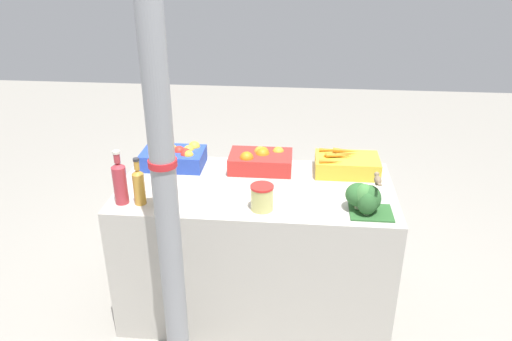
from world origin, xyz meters
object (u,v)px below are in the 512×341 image
object	(u,v)px
orange_crate	(261,160)
broccoli_pile	(365,198)
juice_bottle_amber	(139,185)
sparrow_bird	(378,179)
juice_bottle_ruby	(120,181)
support_pole	(165,187)
carrot_crate	(346,164)
juice_bottle_golden	(161,185)
apple_crate	(175,157)
pickle_jar	(262,197)

from	to	relation	value
orange_crate	broccoli_pile	bearing A→B (deg)	-39.65
orange_crate	juice_bottle_amber	xyz separation A→B (m)	(-0.60, -0.49, 0.05)
juice_bottle_amber	sparrow_bird	world-z (taller)	juice_bottle_amber
juice_bottle_ruby	sparrow_bird	size ratio (longest dim) A/B	2.21
support_pole	broccoli_pile	world-z (taller)	support_pole
support_pole	sparrow_bird	distance (m)	1.07
carrot_crate	juice_bottle_amber	bearing A→B (deg)	-156.42
carrot_crate	sparrow_bird	bearing A→B (deg)	-76.38
broccoli_pile	orange_crate	bearing A→B (deg)	140.35
juice_bottle_golden	sparrow_bird	size ratio (longest dim) A/B	2.04
carrot_crate	broccoli_pile	distance (m)	0.48
orange_crate	carrot_crate	distance (m)	0.51
orange_crate	broccoli_pile	distance (m)	0.74
apple_crate	sparrow_bird	xyz separation A→B (m)	(1.16, -0.47, 0.13)
sparrow_bird	orange_crate	bearing A→B (deg)	51.88
broccoli_pile	juice_bottle_amber	xyz separation A→B (m)	(-1.17, -0.02, 0.03)
broccoli_pile	carrot_crate	bearing A→B (deg)	96.99
sparrow_bird	juice_bottle_amber	bearing A→B (deg)	89.62
carrot_crate	pickle_jar	world-z (taller)	pickle_jar
broccoli_pile	sparrow_bird	size ratio (longest dim) A/B	1.80
orange_crate	carrot_crate	size ratio (longest dim) A/B	1.00
carrot_crate	broccoli_pile	world-z (taller)	broccoli_pile
apple_crate	pickle_jar	bearing A→B (deg)	-40.19
support_pole	pickle_jar	bearing A→B (deg)	46.95
carrot_crate	sparrow_bird	size ratio (longest dim) A/B	2.78
orange_crate	juice_bottle_amber	size ratio (longest dim) A/B	1.43
carrot_crate	apple_crate	bearing A→B (deg)	179.93
broccoli_pile	pickle_jar	world-z (taller)	broccoli_pile
juice_bottle_ruby	sparrow_bird	world-z (taller)	juice_bottle_ruby
support_pole	juice_bottle_amber	xyz separation A→B (m)	(-0.26, 0.41, -0.21)
broccoli_pile	juice_bottle_ruby	bearing A→B (deg)	-179.31
juice_bottle_golden	pickle_jar	distance (m)	0.53
orange_crate	juice_bottle_ruby	world-z (taller)	juice_bottle_ruby
support_pole	pickle_jar	xyz separation A→B (m)	(0.39, 0.41, -0.25)
apple_crate	juice_bottle_golden	size ratio (longest dim) A/B	1.36
broccoli_pile	support_pole	bearing A→B (deg)	-154.84
apple_crate	orange_crate	size ratio (longest dim) A/B	1.00
broccoli_pile	juice_bottle_golden	bearing A→B (deg)	-179.16
carrot_crate	broccoli_pile	xyz separation A→B (m)	(0.06, -0.47, 0.03)
broccoli_pile	sparrow_bird	distance (m)	0.12
orange_crate	pickle_jar	world-z (taller)	orange_crate
support_pole	juice_bottle_ruby	size ratio (longest dim) A/B	7.65
support_pole	sparrow_bird	world-z (taller)	support_pole
apple_crate	juice_bottle_ruby	size ratio (longest dim) A/B	1.26
support_pole	broccoli_pile	size ratio (longest dim) A/B	9.39
apple_crate	support_pole	bearing A→B (deg)	-77.93
juice_bottle_amber	carrot_crate	bearing A→B (deg)	23.58
juice_bottle_golden	sparrow_bird	world-z (taller)	juice_bottle_golden
support_pole	carrot_crate	distance (m)	1.27
apple_crate	orange_crate	bearing A→B (deg)	0.17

